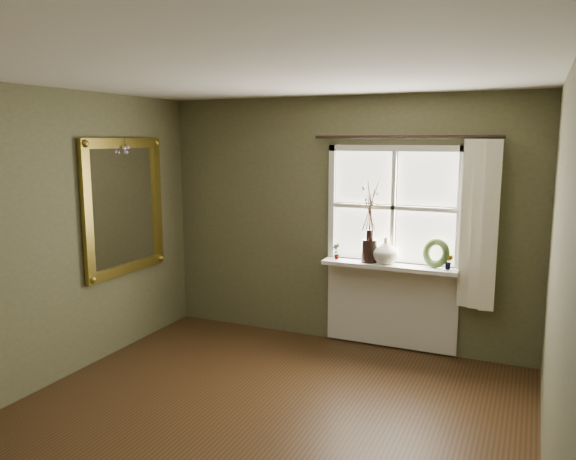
% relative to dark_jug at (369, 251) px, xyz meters
% --- Properties ---
extents(floor, '(4.50, 4.50, 0.00)m').
position_rel_dark_jug_xyz_m(floor, '(-0.34, -2.12, -1.04)').
color(floor, '#382311').
rests_on(floor, ground).
extents(ceiling, '(4.50, 4.50, 0.00)m').
position_rel_dark_jug_xyz_m(ceiling, '(-0.34, -2.12, 1.56)').
color(ceiling, silver).
rests_on(ceiling, ground).
extents(wall_back, '(4.00, 0.10, 2.60)m').
position_rel_dark_jug_xyz_m(wall_back, '(-0.34, 0.18, 0.26)').
color(wall_back, brown).
rests_on(wall_back, ground).
extents(wall_left, '(0.10, 4.50, 2.60)m').
position_rel_dark_jug_xyz_m(wall_left, '(-2.39, -2.12, 0.26)').
color(wall_left, brown).
rests_on(wall_left, ground).
extents(wall_right, '(0.10, 4.50, 2.60)m').
position_rel_dark_jug_xyz_m(wall_right, '(1.71, -2.12, 0.26)').
color(wall_right, brown).
rests_on(wall_right, ground).
extents(window_frame, '(1.36, 0.06, 1.24)m').
position_rel_dark_jug_xyz_m(window_frame, '(0.21, 0.11, 0.44)').
color(window_frame, silver).
rests_on(window_frame, wall_back).
extents(window_sill, '(1.36, 0.26, 0.04)m').
position_rel_dark_jug_xyz_m(window_sill, '(0.21, 0.00, -0.14)').
color(window_sill, silver).
rests_on(window_sill, wall_back).
extents(window_apron, '(1.36, 0.04, 0.88)m').
position_rel_dark_jug_xyz_m(window_apron, '(0.21, 0.11, -0.58)').
color(window_apron, silver).
rests_on(window_apron, ground).
extents(dark_jug, '(0.20, 0.20, 0.24)m').
position_rel_dark_jug_xyz_m(dark_jug, '(0.00, 0.00, 0.00)').
color(dark_jug, black).
rests_on(dark_jug, window_sill).
extents(cream_vase, '(0.28, 0.28, 0.26)m').
position_rel_dark_jug_xyz_m(cream_vase, '(0.17, 0.00, 0.01)').
color(cream_vase, beige).
rests_on(cream_vase, window_sill).
extents(wreath, '(0.32, 0.24, 0.30)m').
position_rel_dark_jug_xyz_m(wreath, '(0.66, 0.04, -0.01)').
color(wreath, '#35471F').
rests_on(wreath, window_sill).
extents(potted_plant_left, '(0.11, 0.09, 0.17)m').
position_rel_dark_jug_xyz_m(potted_plant_left, '(-0.35, 0.00, -0.03)').
color(potted_plant_left, '#35471F').
rests_on(potted_plant_left, window_sill).
extents(potted_plant_right, '(0.09, 0.07, 0.15)m').
position_rel_dark_jug_xyz_m(potted_plant_right, '(0.79, 0.00, -0.04)').
color(potted_plant_right, '#35471F').
rests_on(potted_plant_right, window_sill).
extents(curtain, '(0.36, 0.12, 1.59)m').
position_rel_dark_jug_xyz_m(curtain, '(1.05, 0.01, 0.33)').
color(curtain, '#EEE8CE').
rests_on(curtain, wall_back).
extents(curtain_rod, '(1.84, 0.03, 0.03)m').
position_rel_dark_jug_xyz_m(curtain_rod, '(0.31, 0.05, 1.14)').
color(curtain_rod, black).
rests_on(curtain_rod, wall_back).
extents(gilt_mirror, '(0.10, 1.16, 1.38)m').
position_rel_dark_jug_xyz_m(gilt_mirror, '(-2.31, -0.95, 0.45)').
color(gilt_mirror, white).
rests_on(gilt_mirror, wall_left).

